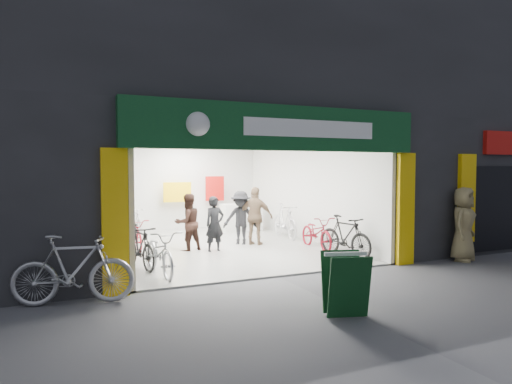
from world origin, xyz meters
TOP-DOWN VIEW (x-y plane):
  - ground at (0.00, 0.00)m, footprint 60.00×60.00m
  - building at (0.91, 4.99)m, footprint 17.00×10.27m
  - bike_left_front at (-2.21, 1.15)m, footprint 0.76×1.89m
  - bike_left_midfront at (-2.50, 1.94)m, footprint 0.78×1.74m
  - bike_left_midback at (-2.19, 4.49)m, footprint 0.66×1.66m
  - bike_left_back at (-1.80, 6.87)m, footprint 0.59×1.67m
  - bike_right_front at (2.50, 1.25)m, footprint 0.80×1.81m
  - bike_right_mid at (2.42, 2.48)m, footprint 0.77×1.81m
  - bike_right_back at (2.50, 4.55)m, footprint 0.69×1.89m
  - parked_bike at (-3.95, -0.30)m, footprint 2.02×0.93m
  - customer_a at (-0.32, 3.16)m, footprint 0.60×0.45m
  - customer_b at (-0.94, 3.59)m, footprint 0.88×0.76m
  - customer_c at (0.72, 3.90)m, footprint 1.18×1.06m
  - customer_d at (1.08, 3.63)m, footprint 1.03×0.98m
  - pedestrian_near at (4.84, -0.30)m, footprint 1.03×0.88m
  - sandwich_board at (-0.23, -2.64)m, footprint 0.78×0.79m

SIDE VIEW (x-z plane):
  - ground at x=0.00m, z-range 0.00..0.00m
  - bike_left_midback at x=-2.19m, z-range 0.00..0.86m
  - bike_right_mid at x=2.42m, z-range 0.00..0.93m
  - bike_left_front at x=-2.21m, z-range 0.00..0.98m
  - bike_left_back at x=-1.80m, z-range 0.00..0.99m
  - bike_left_midfront at x=-2.50m, z-range 0.00..1.01m
  - sandwich_board at x=-0.23m, z-range 0.05..1.01m
  - bike_right_front at x=2.50m, z-range 0.00..1.05m
  - bike_right_back at x=2.50m, z-range 0.00..1.11m
  - parked_bike at x=-3.95m, z-range 0.00..1.17m
  - customer_a at x=-0.32m, z-range 0.00..1.50m
  - customer_b at x=-0.94m, z-range 0.00..1.56m
  - customer_c at x=0.72m, z-range 0.00..1.59m
  - customer_d at x=1.08m, z-range 0.00..1.71m
  - pedestrian_near at x=4.84m, z-range 0.00..1.79m
  - building at x=0.91m, z-range 0.31..8.31m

